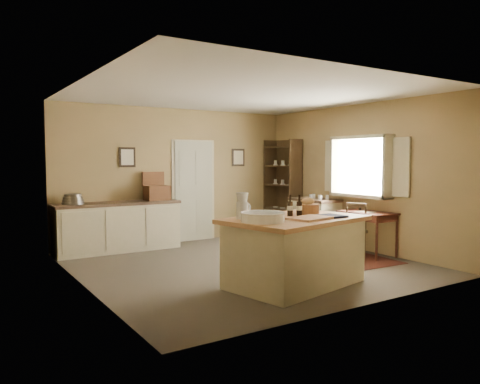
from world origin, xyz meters
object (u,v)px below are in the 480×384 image
object	(u,v)px
desk_chair	(351,232)
right_cabinet	(314,221)
shelving_unit	(284,188)
sideboard	(118,225)
writing_desk	(367,217)
work_island	(294,249)

from	to	relation	value
desk_chair	right_cabinet	distance (m)	1.49
right_cabinet	shelving_unit	xyz separation A→B (m)	(0.16, 1.18, 0.60)
sideboard	writing_desk	distance (m)	4.48
writing_desk	shelving_unit	size ratio (longest dim) A/B	0.45
sideboard	right_cabinet	bearing A→B (deg)	-21.25
sideboard	shelving_unit	xyz separation A→B (m)	(3.70, -0.20, 0.57)
shelving_unit	right_cabinet	bearing A→B (deg)	-97.51
desk_chair	right_cabinet	bearing A→B (deg)	54.47
work_island	desk_chair	xyz separation A→B (m)	(1.86, 0.77, -0.02)
writing_desk	right_cabinet	world-z (taller)	right_cabinet
sideboard	right_cabinet	size ratio (longest dim) A/B	2.20
work_island	sideboard	xyz separation A→B (m)	(-1.23, 3.56, -0.00)
work_island	writing_desk	distance (m)	2.46
sideboard	work_island	bearing A→B (deg)	-70.97
writing_desk	desk_chair	world-z (taller)	desk_chair
sideboard	writing_desk	xyz separation A→B (m)	(3.54, -2.74, 0.19)
right_cabinet	sideboard	bearing A→B (deg)	158.75
writing_desk	desk_chair	size ratio (longest dim) A/B	1.04
right_cabinet	shelving_unit	world-z (taller)	shelving_unit
writing_desk	right_cabinet	size ratio (longest dim) A/B	0.92
right_cabinet	shelving_unit	distance (m)	1.33
writing_desk	right_cabinet	bearing A→B (deg)	90.01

